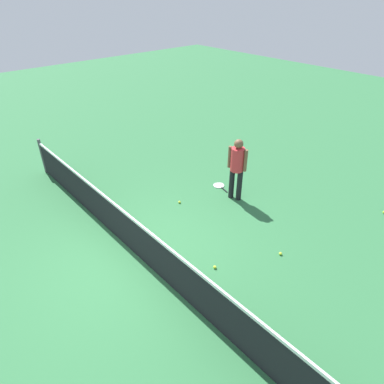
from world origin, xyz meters
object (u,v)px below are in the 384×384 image
tennis_racket_near_player (219,186)px  tennis_ball_baseline (281,254)px  player_near_side (237,165)px  tennis_ball_by_net (179,202)px  tennis_ball_near_player (384,212)px  tennis_ball_midcourt (215,267)px

tennis_racket_near_player → tennis_ball_baseline: size_ratio=9.18×
tennis_racket_near_player → tennis_ball_baseline: tennis_ball_baseline is taller
player_near_side → tennis_ball_baseline: (-2.16, 0.92, -0.98)m
player_near_side → tennis_ball_by_net: bearing=57.7°
player_near_side → tennis_racket_near_player: size_ratio=2.80×
tennis_ball_near_player → tennis_ball_by_net: size_ratio=1.00×
tennis_ball_midcourt → player_near_side: bearing=-56.3°
tennis_ball_by_net → tennis_ball_midcourt: (-2.30, 0.99, 0.00)m
tennis_ball_midcourt → tennis_ball_baseline: (-0.65, -1.33, 0.00)m
tennis_ball_near_player → tennis_ball_midcourt: 4.78m
tennis_racket_near_player → tennis_ball_by_net: (0.09, 1.41, 0.02)m
player_near_side → tennis_racket_near_player: bearing=-11.3°
tennis_racket_near_player → tennis_ball_near_player: (-3.69, -2.15, 0.02)m
tennis_ball_baseline → tennis_ball_near_player: bearing=-104.5°
tennis_racket_near_player → tennis_ball_baseline: (-2.86, 1.06, 0.02)m
tennis_ball_by_net → tennis_ball_midcourt: bearing=156.8°
player_near_side → tennis_racket_near_player: player_near_side is taller
tennis_racket_near_player → tennis_ball_near_player: bearing=-149.8°
tennis_racket_near_player → tennis_ball_near_player: 4.27m
tennis_ball_near_player → tennis_ball_midcourt: bearing=71.9°
player_near_side → tennis_ball_near_player: player_near_side is taller
player_near_side → tennis_ball_by_net: 1.79m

